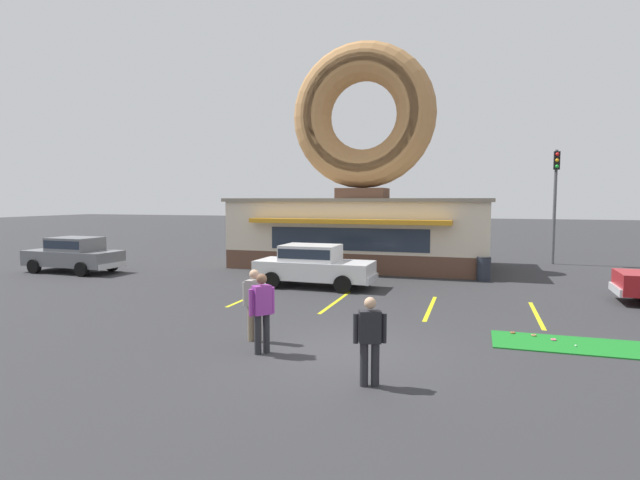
{
  "coord_description": "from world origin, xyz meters",
  "views": [
    {
      "loc": [
        2.79,
        -10.33,
        3.32
      ],
      "look_at": [
        -2.06,
        5.0,
        2.0
      ],
      "focal_mm": 28.0,
      "sensor_mm": 36.0,
      "label": 1
    }
  ],
  "objects_px": {
    "pedestrian_hooded_kid": "(262,309)",
    "trash_bin": "(484,269)",
    "golf_ball": "(576,346)",
    "car_white": "(313,264)",
    "pedestrian_blue_sweater_man": "(370,337)",
    "traffic_light_pole": "(555,191)",
    "pedestrian_leather_jacket_man": "(254,302)",
    "car_grey": "(74,253)"
  },
  "relations": [
    {
      "from": "pedestrian_leather_jacket_man",
      "to": "trash_bin",
      "type": "height_order",
      "value": "pedestrian_leather_jacket_man"
    },
    {
      "from": "golf_ball",
      "to": "trash_bin",
      "type": "distance_m",
      "value": 9.29
    },
    {
      "from": "pedestrian_leather_jacket_man",
      "to": "car_white",
      "type": "bearing_deg",
      "value": 97.63
    },
    {
      "from": "car_white",
      "to": "pedestrian_hooded_kid",
      "type": "distance_m",
      "value": 8.24
    },
    {
      "from": "car_grey",
      "to": "trash_bin",
      "type": "height_order",
      "value": "car_grey"
    },
    {
      "from": "trash_bin",
      "to": "car_grey",
      "type": "bearing_deg",
      "value": -169.85
    },
    {
      "from": "pedestrian_blue_sweater_man",
      "to": "pedestrian_leather_jacket_man",
      "type": "distance_m",
      "value": 3.69
    },
    {
      "from": "pedestrian_hooded_kid",
      "to": "trash_bin",
      "type": "relative_size",
      "value": 1.78
    },
    {
      "from": "golf_ball",
      "to": "car_white",
      "type": "xyz_separation_m",
      "value": [
        -8.05,
        5.62,
        0.82
      ]
    },
    {
      "from": "golf_ball",
      "to": "car_white",
      "type": "height_order",
      "value": "car_white"
    },
    {
      "from": "car_grey",
      "to": "golf_ball",
      "type": "bearing_deg",
      "value": -16.81
    },
    {
      "from": "trash_bin",
      "to": "pedestrian_blue_sweater_man",
      "type": "bearing_deg",
      "value": -99.21
    },
    {
      "from": "car_grey",
      "to": "pedestrian_blue_sweater_man",
      "type": "xyz_separation_m",
      "value": [
        15.65,
        -9.54,
        0.01
      ]
    },
    {
      "from": "car_white",
      "to": "pedestrian_blue_sweater_man",
      "type": "xyz_separation_m",
      "value": [
        4.12,
        -9.24,
        0.01
      ]
    },
    {
      "from": "golf_ball",
      "to": "traffic_light_pole",
      "type": "distance_m",
      "value": 16.08
    },
    {
      "from": "pedestrian_blue_sweater_man",
      "to": "traffic_light_pole",
      "type": "xyz_separation_m",
      "value": [
        5.49,
        19.2,
        2.83
      ]
    },
    {
      "from": "car_grey",
      "to": "pedestrian_hooded_kid",
      "type": "height_order",
      "value": "pedestrian_hooded_kid"
    },
    {
      "from": "trash_bin",
      "to": "traffic_light_pole",
      "type": "distance_m",
      "value": 8.01
    },
    {
      "from": "car_white",
      "to": "trash_bin",
      "type": "relative_size",
      "value": 4.71
    },
    {
      "from": "pedestrian_blue_sweater_man",
      "to": "trash_bin",
      "type": "relative_size",
      "value": 1.64
    },
    {
      "from": "pedestrian_blue_sweater_man",
      "to": "trash_bin",
      "type": "xyz_separation_m",
      "value": [
        2.06,
        12.71,
        -0.38
      ]
    },
    {
      "from": "golf_ball",
      "to": "pedestrian_hooded_kid",
      "type": "relative_size",
      "value": 0.02
    },
    {
      "from": "traffic_light_pole",
      "to": "golf_ball",
      "type": "bearing_deg",
      "value": -95.7
    },
    {
      "from": "car_grey",
      "to": "pedestrian_hooded_kid",
      "type": "relative_size",
      "value": 2.65
    },
    {
      "from": "pedestrian_hooded_kid",
      "to": "traffic_light_pole",
      "type": "distance_m",
      "value": 19.97
    },
    {
      "from": "car_white",
      "to": "traffic_light_pole",
      "type": "xyz_separation_m",
      "value": [
        9.61,
        9.96,
        2.84
      ]
    },
    {
      "from": "pedestrian_leather_jacket_man",
      "to": "traffic_light_pole",
      "type": "height_order",
      "value": "traffic_light_pole"
    },
    {
      "from": "golf_ball",
      "to": "car_grey",
      "type": "xyz_separation_m",
      "value": [
        -19.58,
        5.92,
        0.82
      ]
    },
    {
      "from": "golf_ball",
      "to": "traffic_light_pole",
      "type": "height_order",
      "value": "traffic_light_pole"
    },
    {
      "from": "pedestrian_leather_jacket_man",
      "to": "trash_bin",
      "type": "relative_size",
      "value": 1.74
    },
    {
      "from": "trash_bin",
      "to": "traffic_light_pole",
      "type": "bearing_deg",
      "value": 62.15
    },
    {
      "from": "golf_ball",
      "to": "car_white",
      "type": "relative_size",
      "value": 0.01
    },
    {
      "from": "car_grey",
      "to": "car_white",
      "type": "distance_m",
      "value": 11.53
    },
    {
      "from": "car_grey",
      "to": "trash_bin",
      "type": "xyz_separation_m",
      "value": [
        17.71,
        3.17,
        -0.37
      ]
    },
    {
      "from": "golf_ball",
      "to": "pedestrian_blue_sweater_man",
      "type": "distance_m",
      "value": 5.41
    },
    {
      "from": "trash_bin",
      "to": "golf_ball",
      "type": "bearing_deg",
      "value": -78.35
    },
    {
      "from": "pedestrian_hooded_kid",
      "to": "trash_bin",
      "type": "distance_m",
      "value": 12.48
    },
    {
      "from": "pedestrian_leather_jacket_man",
      "to": "traffic_light_pole",
      "type": "bearing_deg",
      "value": 63.43
    },
    {
      "from": "pedestrian_hooded_kid",
      "to": "pedestrian_leather_jacket_man",
      "type": "relative_size",
      "value": 1.03
    },
    {
      "from": "pedestrian_blue_sweater_man",
      "to": "trash_bin",
      "type": "bearing_deg",
      "value": 80.79
    },
    {
      "from": "car_grey",
      "to": "pedestrian_leather_jacket_man",
      "type": "distance_m",
      "value": 14.63
    },
    {
      "from": "car_white",
      "to": "pedestrian_blue_sweater_man",
      "type": "relative_size",
      "value": 2.86
    }
  ]
}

